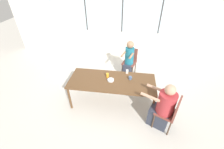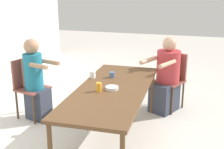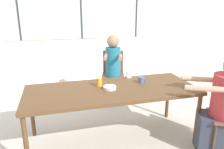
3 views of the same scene
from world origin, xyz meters
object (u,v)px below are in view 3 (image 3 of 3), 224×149
person_man_blue_shirt (222,112)px  coffee_mug (141,80)px  bowl_white_shallow (110,88)px  milk_carton_small (129,75)px  chair_for_woman_green_shirt (113,70)px  person_woman_green_shirt (113,71)px  juice_glass (99,82)px

person_man_blue_shirt → coffee_mug: size_ratio=14.25×
person_man_blue_shirt → bowl_white_shallow: (-1.18, 0.55, 0.21)m
milk_carton_small → bowl_white_shallow: bearing=-135.2°
chair_for_woman_green_shirt → bowl_white_shallow: chair_for_woman_green_shirt is taller
person_man_blue_shirt → bowl_white_shallow: 1.32m
coffee_mug → milk_carton_small: 0.26m
milk_carton_small → coffee_mug: bearing=-70.1°
person_woman_green_shirt → person_man_blue_shirt: person_woman_green_shirt is taller
person_man_blue_shirt → bowl_white_shallow: bearing=90.9°
person_man_blue_shirt → juice_glass: (-1.28, 0.68, 0.24)m
person_man_blue_shirt → juice_glass: size_ratio=10.87×
chair_for_woman_green_shirt → milk_carton_small: chair_for_woman_green_shirt is taller
bowl_white_shallow → chair_for_woman_green_shirt: bearing=72.9°
coffee_mug → person_man_blue_shirt: bearing=-42.8°
chair_for_woman_green_shirt → person_woman_green_shirt: size_ratio=0.74×
chair_for_woman_green_shirt → juice_glass: (-0.53, -1.27, 0.23)m
person_woman_green_shirt → bowl_white_shallow: 1.31m
person_man_blue_shirt → coffee_mug: person_man_blue_shirt is taller
chair_for_woman_green_shirt → juice_glass: 1.39m
person_woman_green_shirt → person_man_blue_shirt: 1.96m
person_woman_green_shirt → bowl_white_shallow: person_woman_green_shirt is taller
person_woman_green_shirt → coffee_mug: (0.08, -1.12, 0.18)m
person_man_blue_shirt → bowl_white_shallow: person_man_blue_shirt is taller
person_man_blue_shirt → chair_for_woman_green_shirt: bearing=46.8°
person_woman_green_shirt → chair_for_woman_green_shirt: bearing=-90.0°
milk_carton_small → bowl_white_shallow: size_ratio=0.57×
juice_glass → bowl_white_shallow: 0.17m
coffee_mug → juice_glass: size_ratio=0.76×
person_woman_green_shirt → person_man_blue_shirt: (0.80, -1.79, -0.05)m
chair_for_woman_green_shirt → coffee_mug: chair_for_woman_green_shirt is taller
chair_for_woman_green_shirt → juice_glass: size_ratio=8.25×
coffee_mug → bowl_white_shallow: (-0.46, -0.12, -0.02)m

